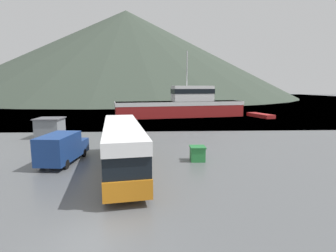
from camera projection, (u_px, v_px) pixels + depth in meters
name	position (u px, v px, depth m)	size (l,w,h in m)	color
ground_plane	(97.00, 242.00, 10.25)	(400.00, 400.00, 0.00)	#515456
water_surface	(152.00, 97.00, 153.96)	(240.00, 240.00, 0.00)	#3D5160
hill_backdrop	(127.00, 54.00, 164.84)	(199.53, 199.53, 52.61)	#333D33
tour_bus	(122.00, 145.00, 18.66)	(4.49, 12.89, 3.40)	#B26614
delivery_van	(62.00, 148.00, 20.63)	(2.63, 5.79, 2.40)	navy
fishing_boat	(183.00, 105.00, 52.59)	(26.23, 9.31, 13.01)	maroon
storage_bin	(197.00, 153.00, 21.38)	(1.25, 1.23, 1.22)	#287F3D
dock_kiosk	(50.00, 128.00, 31.11)	(2.99, 3.02, 2.37)	slate
small_boat	(260.00, 115.00, 52.25)	(3.75, 6.66, 0.71)	maroon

